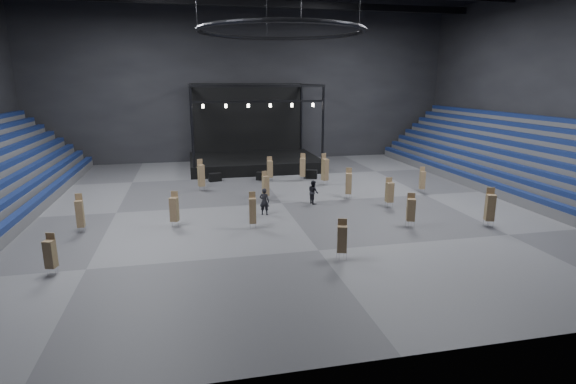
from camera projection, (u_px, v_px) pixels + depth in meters
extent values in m
plane|color=#4F4E51|center=(282.00, 203.00, 35.75)|extent=(50.00, 50.00, 0.00)
cube|color=black|center=(246.00, 85.00, 53.49)|extent=(50.00, 0.20, 18.00)
cube|color=black|center=(420.00, 97.00, 13.67)|extent=(50.00, 0.20, 18.00)
cube|color=black|center=(564.00, 86.00, 38.79)|extent=(0.20, 42.00, 18.00)
cube|color=#0E1B3F|center=(31.00, 205.00, 31.74)|extent=(0.59, 40.00, 0.40)
cube|color=#0E1B3F|center=(16.00, 195.00, 31.37)|extent=(0.59, 40.00, 0.40)
cube|color=#0E1B3F|center=(0.00, 185.00, 31.00)|extent=(0.59, 40.00, 0.40)
cube|color=#4A4A4D|center=(516.00, 186.00, 40.12)|extent=(7.20, 40.00, 0.75)
cube|color=#0E1B3F|center=(484.00, 181.00, 39.30)|extent=(0.59, 40.00, 0.40)
cube|color=#4A4A4D|center=(521.00, 181.00, 40.12)|extent=(6.30, 40.00, 1.50)
cube|color=#0E1B3F|center=(494.00, 172.00, 39.30)|extent=(0.59, 40.00, 0.40)
cube|color=#4A4A4D|center=(526.00, 177.00, 40.13)|extent=(5.40, 40.00, 2.25)
cube|color=#0E1B3F|center=(504.00, 163.00, 39.31)|extent=(0.59, 40.00, 0.40)
cube|color=#4A4A4D|center=(531.00, 173.00, 40.13)|extent=(4.50, 40.00, 3.00)
cube|color=#0E1B3F|center=(514.00, 155.00, 39.32)|extent=(0.59, 40.00, 0.40)
cube|color=#4A4A4D|center=(535.00, 168.00, 40.13)|extent=(3.60, 40.00, 3.75)
cube|color=#0E1B3F|center=(524.00, 146.00, 39.33)|extent=(0.59, 40.00, 0.40)
cube|color=#4A4A4D|center=(540.00, 164.00, 40.14)|extent=(2.70, 40.00, 4.50)
cube|color=#0E1B3F|center=(534.00, 137.00, 39.33)|extent=(0.59, 40.00, 0.40)
cube|color=#4A4A4D|center=(545.00, 160.00, 40.14)|extent=(1.80, 40.00, 5.25)
cube|color=#0E1B3F|center=(544.00, 128.00, 39.34)|extent=(0.59, 40.00, 0.40)
cube|color=#4A4A4D|center=(550.00, 155.00, 40.15)|extent=(0.90, 40.00, 6.00)
cube|color=#0E1B3F|center=(554.00, 119.00, 39.35)|extent=(0.59, 40.00, 0.40)
cube|color=black|center=(254.00, 162.00, 50.29)|extent=(14.00, 10.00, 1.20)
cube|color=black|center=(247.00, 118.00, 53.74)|extent=(13.30, 0.30, 8.00)
cylinder|color=black|center=(192.00, 127.00, 43.47)|extent=(0.24, 0.24, 7.80)
cylinder|color=black|center=(191.00, 120.00, 52.19)|extent=(0.24, 0.24, 7.80)
cylinder|color=black|center=(323.00, 125.00, 46.23)|extent=(0.24, 0.24, 7.80)
cylinder|color=black|center=(301.00, 118.00, 54.95)|extent=(0.24, 0.24, 7.80)
cube|color=black|center=(259.00, 86.00, 43.91)|extent=(13.40, 0.25, 0.25)
cube|color=black|center=(247.00, 85.00, 52.63)|extent=(13.40, 0.25, 0.25)
cube|color=black|center=(259.00, 101.00, 44.27)|extent=(13.40, 0.20, 0.20)
cylinder|color=white|center=(203.00, 106.00, 43.22)|extent=(0.24, 0.24, 0.35)
cylinder|color=white|center=(226.00, 106.00, 43.68)|extent=(0.24, 0.24, 0.35)
cylinder|color=white|center=(248.00, 106.00, 44.14)|extent=(0.24, 0.24, 0.35)
cylinder|color=white|center=(270.00, 105.00, 44.60)|extent=(0.24, 0.24, 0.35)
cylinder|color=white|center=(292.00, 105.00, 45.06)|extent=(0.24, 0.24, 0.35)
cylinder|color=white|center=(313.00, 105.00, 45.52)|extent=(0.24, 0.24, 0.35)
torus|color=black|center=(281.00, 31.00, 32.62)|extent=(12.30, 12.30, 0.30)
cylinder|color=black|center=(267.00, 7.00, 37.70)|extent=(0.04, 0.04, 5.00)
cube|color=black|center=(252.00, 3.00, 45.82)|extent=(49.00, 0.35, 0.70)
cube|color=black|center=(215.00, 177.00, 43.48)|extent=(1.30, 0.85, 0.79)
cube|color=black|center=(262.00, 176.00, 44.03)|extent=(1.31, 1.01, 0.78)
cube|color=black|center=(311.00, 174.00, 44.72)|extent=(1.46, 1.12, 0.87)
cylinder|color=silver|center=(387.00, 205.00, 34.29)|extent=(0.03, 0.03, 0.44)
cylinder|color=silver|center=(385.00, 204.00, 34.68)|extent=(0.03, 0.03, 0.44)
cylinder|color=silver|center=(393.00, 205.00, 34.38)|extent=(0.03, 0.03, 0.44)
cylinder|color=silver|center=(390.00, 204.00, 34.77)|extent=(0.03, 0.03, 0.44)
cube|color=#8A694C|center=(390.00, 192.00, 34.29)|extent=(0.54, 0.54, 1.52)
cube|color=#8A694C|center=(389.00, 183.00, 34.33)|extent=(0.51, 0.08, 0.84)
cylinder|color=silver|center=(301.00, 179.00, 43.63)|extent=(0.03, 0.03, 0.41)
cylinder|color=silver|center=(300.00, 178.00, 44.00)|extent=(0.03, 0.03, 0.41)
cylinder|color=silver|center=(305.00, 179.00, 43.71)|extent=(0.03, 0.03, 0.41)
cylinder|color=silver|center=(304.00, 178.00, 44.08)|extent=(0.03, 0.03, 0.41)
cube|color=#8A694C|center=(303.00, 167.00, 43.59)|extent=(0.64, 0.64, 1.80)
cube|color=#8A694C|center=(303.00, 158.00, 43.58)|extent=(0.46, 0.23, 0.99)
cylinder|color=silver|center=(323.00, 183.00, 41.85)|extent=(0.03, 0.03, 0.43)
cylinder|color=silver|center=(322.00, 182.00, 42.24)|extent=(0.03, 0.03, 0.43)
cylinder|color=silver|center=(327.00, 183.00, 41.93)|extent=(0.03, 0.03, 0.43)
cylinder|color=silver|center=(326.00, 182.00, 42.32)|extent=(0.03, 0.03, 0.43)
cube|color=#8A694C|center=(325.00, 170.00, 41.79)|extent=(0.68, 0.68, 2.01)
cube|color=#8A694C|center=(324.00, 159.00, 41.73)|extent=(0.48, 0.26, 1.11)
cylinder|color=silver|center=(251.00, 227.00, 29.41)|extent=(0.03, 0.03, 0.37)
cylinder|color=silver|center=(250.00, 225.00, 29.74)|extent=(0.03, 0.03, 0.37)
cylinder|color=silver|center=(256.00, 226.00, 29.48)|extent=(0.03, 0.03, 0.37)
cylinder|color=silver|center=(255.00, 225.00, 29.82)|extent=(0.03, 0.03, 0.37)
cube|color=#8A694C|center=(253.00, 211.00, 29.37)|extent=(0.49, 0.49, 1.68)
cube|color=#8A694C|center=(252.00, 198.00, 29.36)|extent=(0.43, 0.09, 0.92)
cylinder|color=silver|center=(347.00, 197.00, 36.93)|extent=(0.03, 0.03, 0.41)
cylinder|color=silver|center=(345.00, 196.00, 37.31)|extent=(0.03, 0.03, 0.41)
cylinder|color=silver|center=(351.00, 196.00, 37.02)|extent=(0.03, 0.03, 0.41)
cylinder|color=silver|center=(350.00, 195.00, 37.39)|extent=(0.03, 0.03, 0.41)
cube|color=#8A694C|center=(349.00, 183.00, 36.90)|extent=(0.62, 0.62, 1.72)
cube|color=#8A694C|center=(349.00, 173.00, 36.91)|extent=(0.47, 0.20, 0.95)
cylinder|color=silver|center=(408.00, 225.00, 29.66)|extent=(0.03, 0.03, 0.44)
cylinder|color=silver|center=(406.00, 223.00, 30.06)|extent=(0.03, 0.03, 0.44)
cylinder|color=silver|center=(414.00, 224.00, 29.75)|extent=(0.03, 0.03, 0.44)
cylinder|color=silver|center=(411.00, 223.00, 30.14)|extent=(0.03, 0.03, 0.44)
cube|color=#8A694C|center=(411.00, 210.00, 29.67)|extent=(0.67, 0.67, 1.49)
cube|color=#8A694C|center=(411.00, 199.00, 29.72)|extent=(0.50, 0.23, 0.82)
cylinder|color=silver|center=(268.00, 180.00, 43.15)|extent=(0.03, 0.03, 0.42)
cylinder|color=silver|center=(268.00, 179.00, 43.53)|extent=(0.03, 0.03, 0.42)
cylinder|color=silver|center=(272.00, 180.00, 43.23)|extent=(0.03, 0.03, 0.42)
cylinder|color=silver|center=(272.00, 179.00, 43.61)|extent=(0.03, 0.03, 0.42)
cube|color=#8A694C|center=(270.00, 169.00, 43.14)|extent=(0.52, 0.52, 1.61)
cube|color=#8A694C|center=(270.00, 161.00, 43.16)|extent=(0.49, 0.07, 0.89)
cylinder|color=silver|center=(172.00, 225.00, 29.68)|extent=(0.03, 0.03, 0.41)
cylinder|color=silver|center=(172.00, 223.00, 30.05)|extent=(0.03, 0.03, 0.41)
cylinder|color=silver|center=(178.00, 225.00, 29.76)|extent=(0.03, 0.03, 0.41)
cylinder|color=silver|center=(178.00, 223.00, 30.13)|extent=(0.03, 0.03, 0.41)
cube|color=#8A694C|center=(174.00, 209.00, 29.66)|extent=(0.63, 0.63, 1.62)
cube|color=#8A694C|center=(175.00, 197.00, 29.67)|extent=(0.46, 0.22, 0.89)
cylinder|color=silver|center=(487.00, 225.00, 29.66)|extent=(0.03, 0.03, 0.45)
cylinder|color=silver|center=(483.00, 223.00, 30.07)|extent=(0.03, 0.03, 0.45)
cylinder|color=silver|center=(493.00, 224.00, 29.75)|extent=(0.03, 0.03, 0.45)
cylinder|color=silver|center=(489.00, 222.00, 30.16)|extent=(0.03, 0.03, 0.45)
cube|color=#8A694C|center=(490.00, 208.00, 29.64)|extent=(0.69, 0.69, 1.76)
cube|color=#8A694C|center=(490.00, 195.00, 29.66)|extent=(0.52, 0.23, 0.97)
cylinder|color=silver|center=(264.00, 199.00, 36.40)|extent=(0.03, 0.03, 0.38)
cylinder|color=silver|center=(263.00, 197.00, 36.75)|extent=(0.03, 0.03, 0.38)
cylinder|color=silver|center=(268.00, 198.00, 36.48)|extent=(0.03, 0.03, 0.38)
cylinder|color=silver|center=(268.00, 197.00, 36.82)|extent=(0.03, 0.03, 0.38)
cube|color=#8A694C|center=(266.00, 186.00, 36.37)|extent=(0.58, 0.58, 1.63)
cube|color=#8A694C|center=(264.00, 176.00, 36.35)|extent=(0.43, 0.20, 0.89)
cylinder|color=silver|center=(339.00, 257.00, 24.26)|extent=(0.03, 0.03, 0.43)
cylinder|color=silver|center=(337.00, 254.00, 24.65)|extent=(0.03, 0.03, 0.43)
cylinder|color=silver|center=(346.00, 256.00, 24.35)|extent=(0.03, 0.03, 0.43)
cylinder|color=silver|center=(344.00, 254.00, 24.74)|extent=(0.03, 0.03, 0.43)
cube|color=#8A694C|center=(342.00, 239.00, 24.27)|extent=(0.65, 0.65, 1.47)
cube|color=#8A694C|center=(342.00, 226.00, 24.32)|extent=(0.49, 0.22, 0.81)
cylinder|color=silver|center=(200.00, 189.00, 39.52)|extent=(0.03, 0.03, 0.42)
cylinder|color=silver|center=(199.00, 188.00, 39.89)|extent=(0.03, 0.03, 0.42)
cylinder|color=silver|center=(204.00, 189.00, 39.60)|extent=(0.03, 0.03, 0.42)
cylinder|color=silver|center=(204.00, 188.00, 39.98)|extent=(0.03, 0.03, 0.42)
cube|color=#8A694C|center=(201.00, 175.00, 39.46)|extent=(0.64, 0.64, 1.93)
cube|color=#8A694C|center=(200.00, 165.00, 39.42)|extent=(0.47, 0.22, 1.06)
cylinder|color=silver|center=(78.00, 231.00, 28.63)|extent=(0.03, 0.03, 0.37)
cylinder|color=silver|center=(79.00, 229.00, 28.96)|extent=(0.03, 0.03, 0.37)
cylinder|color=silver|center=(84.00, 230.00, 28.70)|extent=(0.03, 0.03, 0.37)
cylinder|color=silver|center=(85.00, 229.00, 29.03)|extent=(0.03, 0.03, 0.37)
cube|color=#8A694C|center=(80.00, 214.00, 28.57)|extent=(0.46, 0.46, 1.74)
cube|color=#8A694C|center=(79.00, 201.00, 28.55)|extent=(0.43, 0.07, 0.96)
cylinder|color=silver|center=(421.00, 191.00, 38.84)|extent=(0.03, 0.03, 0.36)
cylinder|color=silver|center=(419.00, 190.00, 39.17)|extent=(0.03, 0.03, 0.36)
cylinder|color=silver|center=(424.00, 191.00, 38.91)|extent=(0.03, 0.03, 0.36)
cylinder|color=silver|center=(422.00, 190.00, 39.24)|extent=(0.03, 0.03, 0.36)
cube|color=#8A694C|center=(422.00, 180.00, 38.81)|extent=(0.52, 0.52, 1.54)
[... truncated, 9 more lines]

